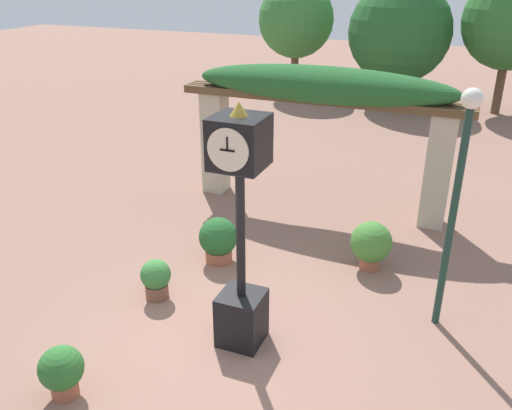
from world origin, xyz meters
TOP-DOWN VIEW (x-y plane):
  - ground_plane at (0.00, 0.00)m, footprint 60.00×60.00m
  - pedestal_clock at (0.32, 0.14)m, footprint 0.60×0.65m
  - pergola at (0.00, 4.73)m, footprint 5.66×1.07m
  - potted_plant_near_left at (-1.20, -1.57)m, footprint 0.52×0.52m
  - potted_plant_near_right at (-1.27, 0.58)m, footprint 0.46×0.46m
  - potted_plant_far_left at (-0.89, 1.93)m, footprint 0.65×0.65m
  - potted_plant_far_right at (1.52, 2.65)m, footprint 0.68×0.68m
  - lamp_post at (2.69, 1.54)m, footprint 0.26×0.26m
  - tree_line at (0.19, 14.18)m, footprint 10.01×3.43m

SIDE VIEW (x-z plane):
  - ground_plane at x=0.00m, z-range 0.00..0.00m
  - potted_plant_near_right at x=-1.27m, z-range 0.02..0.65m
  - potted_plant_near_left at x=-1.20m, z-range 0.03..0.69m
  - potted_plant_far_left at x=-0.89m, z-range 0.02..0.80m
  - potted_plant_far_right at x=1.52m, z-range 0.05..0.87m
  - pedestal_clock at x=0.32m, z-range -0.02..3.23m
  - lamp_post at x=2.69m, z-range 0.46..3.78m
  - pergola at x=0.00m, z-range 0.80..3.66m
  - tree_line at x=0.19m, z-range 0.44..4.87m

